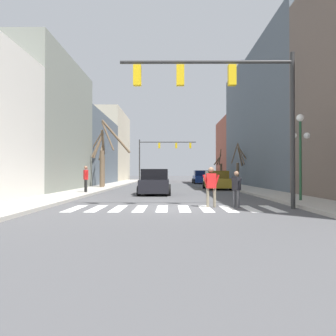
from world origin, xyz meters
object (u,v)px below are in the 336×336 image
Objects in this scene: car_driving_away_lane at (155,183)px; car_parked_left_far at (158,177)px; traffic_signal_near at (228,92)px; car_at_intersection at (201,177)px; pedestrian_on_left_sidewalk at (211,184)px; traffic_signal_far at (161,150)px; pedestrian_near_right_corner at (236,186)px; street_tree_left_mid at (105,157)px; street_tree_right_mid at (239,166)px; street_tree_left_near at (101,161)px; car_driving_toward_lane at (159,178)px; street_tree_left_far at (220,169)px; street_lamp_right_corner at (300,139)px; pedestrian_waiting_at_curb at (86,177)px; car_parked_right_far at (217,181)px.

car_parked_left_far is at bearing -178.19° from car_driving_away_lane.
traffic_signal_near reaches higher than car_driving_away_lane.
pedestrian_on_left_sidewalk is (-2.33, -29.17, 0.21)m from car_at_intersection.
traffic_signal_far is (-3.92, 37.32, 0.16)m from traffic_signal_near.
pedestrian_near_right_corner is at bearing 8.19° from car_parked_left_far.
traffic_signal_near is at bearing -62.86° from street_tree_left_mid.
car_at_intersection is 16.84m from street_tree_left_mid.
street_tree_left_near is (-13.98, -2.56, 0.48)m from street_tree_right_mid.
street_tree_left_near is at bearing -19.42° from car_parked_left_far.
car_parked_left_far is 1.09× the size of street_tree_right_mid.
street_tree_left_near reaches higher than car_driving_away_lane.
street_tree_right_mid reaches higher than car_driving_toward_lane.
car_parked_left_far is at bearing 97.34° from traffic_signal_near.
traffic_signal_far reaches higher than pedestrian_near_right_corner.
street_tree_left_far is (3.56, 27.72, 0.95)m from pedestrian_near_right_corner.
car_at_intersection is 0.87× the size of street_tree_left_near.
car_driving_away_lane is at bearing -59.62° from street_tree_left_near.
street_lamp_right_corner reaches higher than car_parked_left_far.
traffic_signal_far is at bearing 158.60° from pedestrian_near_right_corner.
traffic_signal_far is 5.17× the size of pedestrian_on_left_sidewalk.
street_lamp_right_corner is 2.34× the size of pedestrian_waiting_at_curb.
car_parked_right_far is 13.15m from street_tree_left_far.
traffic_signal_near is 4.88m from street_lamp_right_corner.
pedestrian_waiting_at_curb is 0.29× the size of street_tree_left_mid.
pedestrian_on_left_sidewalk is at bearing 171.04° from car_parked_right_far.
pedestrian_on_left_sidewalk is (3.26, -36.82, -3.95)m from traffic_signal_far.
pedestrian_near_right_corner is at bearing -83.29° from traffic_signal_far.
pedestrian_waiting_at_curb is (-9.82, -6.64, 0.44)m from car_parked_right_far.
car_driving_toward_lane is 2.51× the size of pedestrian_on_left_sidewalk.
car_at_intersection reaches higher than car_driving_away_lane.
street_tree_right_mid reaches higher than pedestrian_on_left_sidewalk.
car_parked_left_far is at bearing 75.68° from street_tree_left_mid.
car_at_intersection is 3.09× the size of pedestrian_near_right_corner.
pedestrian_waiting_at_curb is at bearing -53.00° from pedestrian_on_left_sidewalk.
street_lamp_right_corner is 13.72m from pedestrian_waiting_at_curb.
pedestrian_waiting_at_curb is (-9.81, -20.98, 0.40)m from car_at_intersection.
car_parked_right_far is 1.07× the size of car_driving_away_lane.
car_driving_away_lane is at bearing 111.78° from traffic_signal_near.
traffic_signal_near is 1.67× the size of car_driving_toward_lane.
car_at_intersection is (-2.23, 27.28, -2.30)m from street_lamp_right_corner.
car_parked_right_far is 1.10× the size of street_tree_left_far.
pedestrian_waiting_at_curb reaches higher than car_driving_toward_lane.
street_tree_left_far is at bearing 61.91° from car_parked_left_far.
street_tree_left_near is (-10.86, -11.25, 1.84)m from car_at_intersection.
car_driving_toward_lane is at bearing 49.54° from street_tree_left_near.
street_tree_left_near is at bearing -69.96° from pedestrian_on_left_sidewalk.
traffic_signal_near reaches higher than pedestrian_waiting_at_curb.
pedestrian_on_left_sidewalk is at bearing 18.93° from car_driving_away_lane.
car_driving_toward_lane is (-5.39, -4.82, -0.03)m from car_at_intersection.
pedestrian_on_left_sidewalk is at bearing 142.83° from traffic_signal_near.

